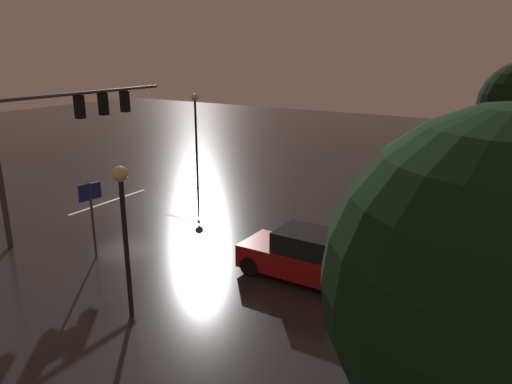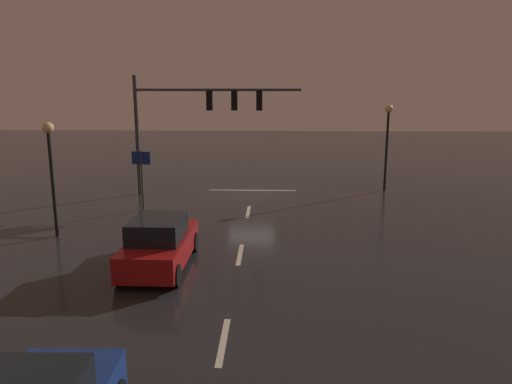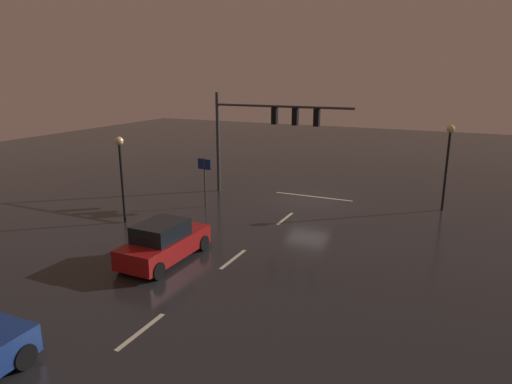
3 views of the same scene
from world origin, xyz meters
TOP-DOWN VIEW (x-y plane):
  - ground_plane at (0.00, 0.00)m, footprint 80.00×80.00m
  - traffic_signal_assembly at (2.88, 0.26)m, footprint 8.88×0.47m
  - lane_dash_far at (0.00, 4.00)m, footprint 0.16×2.20m
  - lane_dash_mid at (0.00, 10.00)m, footprint 0.16×2.20m
  - lane_dash_near at (0.00, 16.00)m, footprint 0.16×2.20m
  - stop_bar at (0.00, -0.92)m, footprint 5.00×0.16m
  - car_approaching at (2.53, 11.30)m, footprint 1.95×4.39m
  - street_lamp_left_kerb at (-7.56, -1.17)m, footprint 0.44×0.44m
  - street_lamp_right_kerb at (7.37, 8.09)m, footprint 0.44×0.44m
  - route_sign at (5.03, 3.88)m, footprint 0.90×0.17m

SIDE VIEW (x-z plane):
  - ground_plane at x=0.00m, z-range 0.00..0.00m
  - lane_dash_far at x=0.00m, z-range 0.00..0.01m
  - lane_dash_mid at x=0.00m, z-range 0.00..0.01m
  - lane_dash_near at x=0.00m, z-range 0.00..0.01m
  - stop_bar at x=0.00m, z-range 0.00..0.01m
  - car_approaching at x=2.53m, z-range -0.05..1.65m
  - route_sign at x=5.03m, z-range 0.63..3.52m
  - street_lamp_right_kerb at x=7.37m, z-range 0.95..5.44m
  - street_lamp_left_kerb at x=-7.56m, z-range 0.99..5.84m
  - traffic_signal_assembly at x=2.88m, z-range 1.34..7.75m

